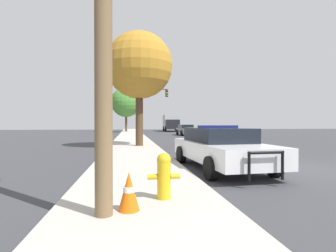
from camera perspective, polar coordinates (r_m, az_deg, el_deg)
The scene contains 10 objects.
ground_plane at distance 9.88m, azimuth 24.71°, elevation -8.29°, with size 110.00×110.00×0.00m, color #3D3D42.
sidewalk_left at distance 8.31m, azimuth -6.71°, elevation -9.48°, with size 3.00×110.00×0.13m.
police_car at distance 8.93m, azimuth 11.30°, elevation -4.50°, with size 2.38×5.19×1.45m.
fire_hydrant at distance 4.90m, azimuth -0.89°, elevation -10.48°, with size 0.60×0.26×0.85m.
traffic_light at distance 31.33m, azimuth -3.69°, elevation 5.23°, with size 3.36×0.35×5.60m.
car_background_oncoming at distance 32.82m, azimuth 3.94°, elevation -0.77°, with size 1.95×4.51×1.33m.
box_truck at distance 48.81m, azimuth 0.56°, elevation 0.80°, with size 2.93×7.97×3.09m.
tree_sidewalk_near at distance 16.66m, azimuth -6.27°, elevation 12.89°, with size 4.12×4.12×7.02m.
tree_sidewalk_far at distance 44.52m, azimuth -9.10°, elevation 5.18°, with size 5.04×5.04×7.45m.
traffic_cone at distance 4.34m, azimuth -8.52°, elevation -13.86°, with size 0.34×0.34×0.61m.
Camera 1 is at (-5.34, -8.17, 1.52)m, focal length 28.00 mm.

